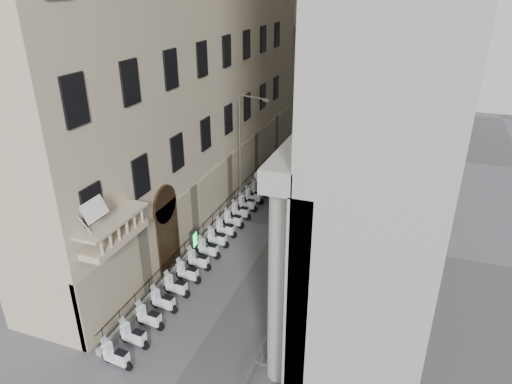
# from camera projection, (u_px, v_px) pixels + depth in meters

# --- Properties ---
(iron_fence) EXTENTS (0.30, 28.00, 1.40)m
(iron_fence) POSITION_uv_depth(u_px,v_px,m) (218.00, 225.00, 34.03)
(iron_fence) COLOR black
(iron_fence) RESTS_ON ground
(blue_awning) EXTENTS (1.60, 3.00, 3.00)m
(blue_awning) POSITION_uv_depth(u_px,v_px,m) (349.00, 198.00, 38.25)
(blue_awning) COLOR navy
(blue_awning) RESTS_ON ground
(flag) EXTENTS (1.00, 1.40, 8.20)m
(flag) POSITION_uv_depth(u_px,v_px,m) (117.00, 344.00, 22.84)
(flag) COLOR #9E0C11
(flag) RESTS_ON ground
(scooter_0) EXTENTS (1.44, 0.68, 1.50)m
(scooter_0) POSITION_uv_depth(u_px,v_px,m) (118.00, 366.00, 21.50)
(scooter_0) COLOR white
(scooter_0) RESTS_ON ground
(scooter_1) EXTENTS (1.44, 0.68, 1.50)m
(scooter_1) POSITION_uv_depth(u_px,v_px,m) (135.00, 346.00, 22.72)
(scooter_1) COLOR white
(scooter_1) RESTS_ON ground
(scooter_2) EXTENTS (1.44, 0.68, 1.50)m
(scooter_2) POSITION_uv_depth(u_px,v_px,m) (151.00, 327.00, 23.94)
(scooter_2) COLOR white
(scooter_2) RESTS_ON ground
(scooter_3) EXTENTS (1.44, 0.68, 1.50)m
(scooter_3) POSITION_uv_depth(u_px,v_px,m) (165.00, 310.00, 25.16)
(scooter_3) COLOR white
(scooter_3) RESTS_ON ground
(scooter_4) EXTENTS (1.44, 0.68, 1.50)m
(scooter_4) POSITION_uv_depth(u_px,v_px,m) (177.00, 295.00, 26.38)
(scooter_4) COLOR white
(scooter_4) RESTS_ON ground
(scooter_5) EXTENTS (1.44, 0.68, 1.50)m
(scooter_5) POSITION_uv_depth(u_px,v_px,m) (189.00, 281.00, 27.60)
(scooter_5) COLOR white
(scooter_5) RESTS_ON ground
(scooter_6) EXTENTS (1.44, 0.68, 1.50)m
(scooter_6) POSITION_uv_depth(u_px,v_px,m) (199.00, 269.00, 28.82)
(scooter_6) COLOR white
(scooter_6) RESTS_ON ground
(scooter_7) EXTENTS (1.44, 0.68, 1.50)m
(scooter_7) POSITION_uv_depth(u_px,v_px,m) (209.00, 257.00, 30.04)
(scooter_7) COLOR white
(scooter_7) RESTS_ON ground
(scooter_8) EXTENTS (1.44, 0.68, 1.50)m
(scooter_8) POSITION_uv_depth(u_px,v_px,m) (218.00, 246.00, 31.26)
(scooter_8) COLOR white
(scooter_8) RESTS_ON ground
(scooter_9) EXTENTS (1.44, 0.68, 1.50)m
(scooter_9) POSITION_uv_depth(u_px,v_px,m) (226.00, 236.00, 32.48)
(scooter_9) COLOR white
(scooter_9) RESTS_ON ground
(scooter_10) EXTENTS (1.44, 0.68, 1.50)m
(scooter_10) POSITION_uv_depth(u_px,v_px,m) (234.00, 227.00, 33.71)
(scooter_10) COLOR white
(scooter_10) RESTS_ON ground
(scooter_11) EXTENTS (1.44, 0.68, 1.50)m
(scooter_11) POSITION_uv_depth(u_px,v_px,m) (241.00, 219.00, 34.93)
(scooter_11) COLOR white
(scooter_11) RESTS_ON ground
(scooter_12) EXTENTS (1.44, 0.68, 1.50)m
(scooter_12) POSITION_uv_depth(u_px,v_px,m) (248.00, 211.00, 36.15)
(scooter_12) COLOR white
(scooter_12) RESTS_ON ground
(scooter_13) EXTENTS (1.44, 0.68, 1.50)m
(scooter_13) POSITION_uv_depth(u_px,v_px,m) (254.00, 203.00, 37.37)
(scooter_13) COLOR white
(scooter_13) RESTS_ON ground
(scooter_14) EXTENTS (1.44, 0.68, 1.50)m
(scooter_14) POSITION_uv_depth(u_px,v_px,m) (260.00, 196.00, 38.59)
(scooter_14) COLOR white
(scooter_14) RESTS_ON ground
(scooter_15) EXTENTS (1.44, 0.68, 1.50)m
(scooter_15) POSITION_uv_depth(u_px,v_px,m) (265.00, 190.00, 39.81)
(scooter_15) COLOR white
(scooter_15) RESTS_ON ground
(barrier_0) EXTENTS (0.60, 2.40, 1.10)m
(barrier_0) POSITION_uv_depth(u_px,v_px,m) (252.00, 384.00, 20.56)
(barrier_0) COLOR #A0A3A8
(barrier_0) RESTS_ON ground
(barrier_1) EXTENTS (0.60, 2.40, 1.10)m
(barrier_1) POSITION_uv_depth(u_px,v_px,m) (270.00, 346.00, 22.69)
(barrier_1) COLOR #A0A3A8
(barrier_1) RESTS_ON ground
(barrier_2) EXTENTS (0.60, 2.40, 1.10)m
(barrier_2) POSITION_uv_depth(u_px,v_px,m) (284.00, 315.00, 24.83)
(barrier_2) COLOR #A0A3A8
(barrier_2) RESTS_ON ground
(barrier_3) EXTENTS (0.60, 2.40, 1.10)m
(barrier_3) POSITION_uv_depth(u_px,v_px,m) (296.00, 288.00, 26.96)
(barrier_3) COLOR #A0A3A8
(barrier_3) RESTS_ON ground
(barrier_4) EXTENTS (0.60, 2.40, 1.10)m
(barrier_4) POSITION_uv_depth(u_px,v_px,m) (306.00, 266.00, 29.10)
(barrier_4) COLOR #A0A3A8
(barrier_4) RESTS_ON ground
(barrier_5) EXTENTS (0.60, 2.40, 1.10)m
(barrier_5) POSITION_uv_depth(u_px,v_px,m) (315.00, 247.00, 31.23)
(barrier_5) COLOR #A0A3A8
(barrier_5) RESTS_ON ground
(security_tent) EXTENTS (3.67, 3.67, 2.98)m
(security_tent) POSITION_uv_depth(u_px,v_px,m) (278.00, 171.00, 37.05)
(security_tent) COLOR white
(security_tent) RESTS_ON ground
(street_lamp) EXTENTS (2.81, 1.01, 8.89)m
(street_lamp) POSITION_uv_depth(u_px,v_px,m) (243.00, 140.00, 35.30)
(street_lamp) COLOR #92959A
(street_lamp) RESTS_ON ground
(info_kiosk) EXTENTS (0.32, 0.81, 1.68)m
(info_kiosk) POSITION_uv_depth(u_px,v_px,m) (194.00, 242.00, 30.17)
(info_kiosk) COLOR black
(info_kiosk) RESTS_ON ground
(pedestrian_a) EXTENTS (0.73, 0.57, 1.76)m
(pedestrian_a) POSITION_uv_depth(u_px,v_px,m) (323.00, 164.00, 43.10)
(pedestrian_a) COLOR black
(pedestrian_a) RESTS_ON ground
(pedestrian_b) EXTENTS (0.78, 0.62, 1.56)m
(pedestrian_b) POSITION_uv_depth(u_px,v_px,m) (335.00, 189.00, 38.05)
(pedestrian_b) COLOR black
(pedestrian_b) RESTS_ON ground
(pedestrian_c) EXTENTS (0.83, 0.57, 1.64)m
(pedestrian_c) POSITION_uv_depth(u_px,v_px,m) (319.00, 154.00, 45.62)
(pedestrian_c) COLOR black
(pedestrian_c) RESTS_ON ground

